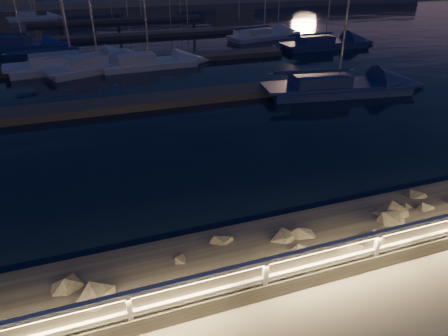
{
  "coord_description": "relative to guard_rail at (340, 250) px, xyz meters",
  "views": [
    {
      "loc": [
        -5.1,
        -6.07,
        6.89
      ],
      "look_at": [
        -1.58,
        4.0,
        1.23
      ],
      "focal_mm": 32.0,
      "sensor_mm": 36.0,
      "label": 1
    }
  ],
  "objects": [
    {
      "name": "sailboat_j",
      "position": [
        -10.11,
        35.06,
        -0.94
      ],
      "size": [
        7.89,
        4.69,
        13.02
      ],
      "rotation": [
        0.0,
        0.0,
        -0.36
      ],
      "color": "navy",
      "rests_on": "ground"
    },
    {
      "name": "harbor_water",
      "position": [
        0.07,
        31.22,
        -1.74
      ],
      "size": [
        400.0,
        440.0,
        0.6
      ],
      "color": "black",
      "rests_on": "ground"
    },
    {
      "name": "riprap",
      "position": [
        1.85,
        1.59,
        -1.01
      ],
      "size": [
        27.03,
        2.98,
        1.42
      ],
      "color": "#656156",
      "rests_on": "ground"
    },
    {
      "name": "guard_rail",
      "position": [
        0.0,
        0.0,
        0.0
      ],
      "size": [
        44.11,
        0.12,
        1.06
      ],
      "color": "silver",
      "rests_on": "ground"
    },
    {
      "name": "sailboat_d",
      "position": [
        9.31,
        14.48,
        -0.93
      ],
      "size": [
        9.62,
        4.13,
        15.77
      ],
      "rotation": [
        0.0,
        0.0,
        -0.15
      ],
      "color": "navy",
      "rests_on": "ground"
    },
    {
      "name": "sailboat_h",
      "position": [
        16.14,
        26.77,
        -0.95
      ],
      "size": [
        8.5,
        2.62,
        14.31
      ],
      "rotation": [
        0.0,
        0.0,
        0.0
      ],
      "color": "navy",
      "rests_on": "ground"
    },
    {
      "name": "ground",
      "position": [
        0.07,
        0.0,
        -0.77
      ],
      "size": [
        400.0,
        400.0,
        0.0
      ],
      "primitive_type": "plane",
      "color": "gray",
      "rests_on": "ground"
    },
    {
      "name": "floating_docks",
      "position": [
        0.07,
        32.5,
        -1.17
      ],
      "size": [
        22.0,
        36.0,
        0.4
      ],
      "color": "#534A45",
      "rests_on": "ground"
    },
    {
      "name": "sailboat_f",
      "position": [
        -4.22,
        24.93,
        -0.93
      ],
      "size": [
        8.18,
        5.08,
        13.56
      ],
      "rotation": [
        0.0,
        0.0,
        0.39
      ],
      "color": "silver",
      "rests_on": "ground"
    },
    {
      "name": "sailboat_m",
      "position": [
        -10.6,
        55.0,
        -0.96
      ],
      "size": [
        6.49,
        2.18,
        10.99
      ],
      "rotation": [
        0.0,
        0.0,
        0.03
      ],
      "color": "silver",
      "rests_on": "ground"
    },
    {
      "name": "sailboat_c",
      "position": [
        -0.53,
        24.68,
        -0.96
      ],
      "size": [
        7.69,
        2.72,
        12.83
      ],
      "rotation": [
        0.0,
        0.0,
        0.05
      ],
      "color": "silver",
      "rests_on": "ground"
    },
    {
      "name": "sailboat_l",
      "position": [
        12.7,
        32.83,
        -0.97
      ],
      "size": [
        8.25,
        4.08,
        13.45
      ],
      "rotation": [
        0.0,
        0.0,
        0.23
      ],
      "color": "silver",
      "rests_on": "ground"
    },
    {
      "name": "sailboat_g",
      "position": [
        -6.09,
        26.02,
        -0.9
      ],
      "size": [
        9.71,
        4.06,
        16.0
      ],
      "rotation": [
        0.0,
        0.0,
        0.13
      ],
      "color": "silver",
      "rests_on": "ground"
    }
  ]
}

